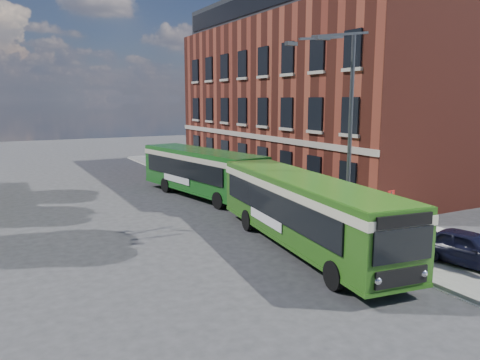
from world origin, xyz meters
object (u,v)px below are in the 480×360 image
street_lamp (344,133)px  bus_rear (201,169)px  bus_front (304,206)px  parked_car (469,248)px

street_lamp → bus_rear: street_lamp is taller
bus_front → bus_rear: 11.89m
bus_rear → parked_car: size_ratio=2.90×
bus_rear → parked_car: 17.23m
street_lamp → bus_rear: size_ratio=0.80×
parked_car → street_lamp: bearing=96.3°
parked_car → bus_front: bearing=117.3°
street_lamp → bus_rear: 12.07m
street_lamp → bus_front: street_lamp is taller
bus_rear → parked_car: bus_rear is taller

